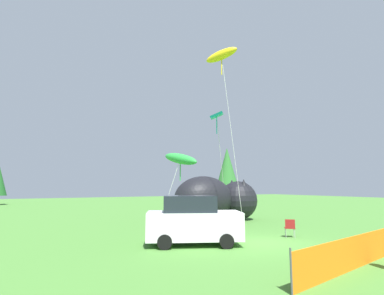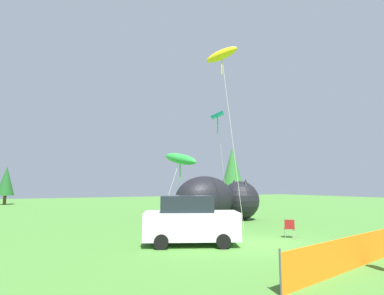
# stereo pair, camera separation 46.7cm
# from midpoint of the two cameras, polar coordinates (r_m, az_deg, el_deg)

# --- Properties ---
(ground_plane) EXTENTS (120.00, 120.00, 0.00)m
(ground_plane) POSITION_cam_midpoint_polar(r_m,az_deg,el_deg) (14.54, 12.69, -17.36)
(ground_plane) COLOR #477F33
(parked_car) EXTENTS (4.49, 3.37, 2.15)m
(parked_car) POSITION_cam_midpoint_polar(r_m,az_deg,el_deg) (13.64, -0.82, -13.78)
(parked_car) COLOR white
(parked_car) RESTS_ON ground
(folding_chair) EXTENTS (0.70, 0.70, 0.91)m
(folding_chair) POSITION_cam_midpoint_polar(r_m,az_deg,el_deg) (16.30, 17.34, -14.19)
(folding_chair) COLOR maroon
(folding_chair) RESTS_ON ground
(inflatable_cat) EXTENTS (7.06, 3.52, 3.27)m
(inflatable_cat) POSITION_cam_midpoint_polar(r_m,az_deg,el_deg) (22.31, 3.78, -10.05)
(inflatable_cat) COLOR black
(inflatable_cat) RESTS_ON ground
(safety_fence) EXTENTS (8.54, 1.61, 1.09)m
(safety_fence) POSITION_cam_midpoint_polar(r_m,az_deg,el_deg) (11.78, 28.86, -16.61)
(safety_fence) COLOR orange
(safety_fence) RESTS_ON ground
(kite_teal_diamond) EXTENTS (2.43, 2.09, 7.72)m
(kite_teal_diamond) POSITION_cam_midpoint_polar(r_m,az_deg,el_deg) (20.91, 4.11, 5.72)
(kite_teal_diamond) COLOR silver
(kite_teal_diamond) RESTS_ON ground
(kite_green_fish) EXTENTS (2.00, 2.93, 4.80)m
(kite_green_fish) POSITION_cam_midpoint_polar(r_m,az_deg,el_deg) (17.86, -3.00, -2.18)
(kite_green_fish) COLOR silver
(kite_green_fish) RESTS_ON ground
(kite_yellow_hero) EXTENTS (1.73, 2.19, 11.35)m
(kite_yellow_hero) POSITION_cam_midpoint_polar(r_m,az_deg,el_deg) (19.87, 4.94, 17.02)
(kite_yellow_hero) COLOR silver
(kite_yellow_hero) RESTS_ON ground
(horizon_tree_northeast) EXTENTS (3.86, 3.86, 9.20)m
(horizon_tree_northeast) POSITION_cam_midpoint_polar(r_m,az_deg,el_deg) (52.35, 6.45, -3.92)
(horizon_tree_northeast) COLOR brown
(horizon_tree_northeast) RESTS_ON ground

